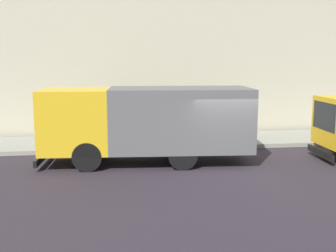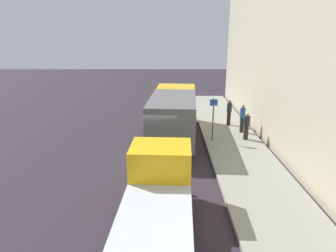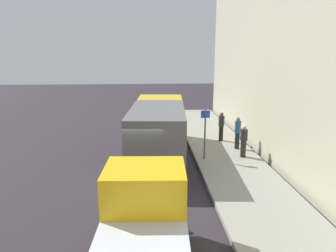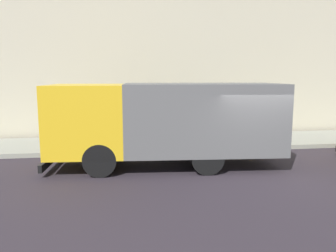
{
  "view_description": "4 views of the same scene",
  "coord_description": "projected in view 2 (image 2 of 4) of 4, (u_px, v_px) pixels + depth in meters",
  "views": [
    {
      "loc": [
        -13.79,
        4.03,
        3.83
      ],
      "look_at": [
        0.84,
        2.0,
        1.43
      ],
      "focal_mm": 43.66,
      "sensor_mm": 36.0,
      "label": 1
    },
    {
      "loc": [
        0.83,
        -14.7,
        6.19
      ],
      "look_at": [
        0.79,
        1.73,
        1.12
      ],
      "focal_mm": 32.22,
      "sensor_mm": 36.0,
      "label": 2
    },
    {
      "loc": [
        0.71,
        -12.45,
        5.39
      ],
      "look_at": [
        1.7,
        3.2,
        1.57
      ],
      "focal_mm": 33.01,
      "sensor_mm": 36.0,
      "label": 3
    },
    {
      "loc": [
        -9.82,
        4.25,
        3.08
      ],
      "look_at": [
        1.33,
        2.65,
        1.36
      ],
      "focal_mm": 35.59,
      "sensor_mm": 36.0,
      "label": 4
    }
  ],
  "objects": [
    {
      "name": "ground",
      "position": [
        153.0,
        156.0,
        15.88
      ],
      "size": [
        80.0,
        80.0,
        0.0
      ],
      "primitive_type": "plane",
      "color": "#2D262E"
    },
    {
      "name": "pedestrian_third",
      "position": [
        243.0,
        118.0,
        18.85
      ],
      "size": [
        0.42,
        0.42,
        1.77
      ],
      "rotation": [
        0.0,
        0.0,
        2.83
      ],
      "color": "black",
      "rests_on": "sidewalk"
    },
    {
      "name": "pedestrian_standing",
      "position": [
        230.0,
        112.0,
        20.36
      ],
      "size": [
        0.48,
        0.48,
        1.73
      ],
      "rotation": [
        0.0,
        0.0,
        2.38
      ],
      "color": "black",
      "rests_on": "sidewalk"
    },
    {
      "name": "building_facade",
      "position": [
        295.0,
        48.0,
        14.23
      ],
      "size": [
        0.5,
        30.0,
        11.07
      ],
      "primitive_type": "cube",
      "color": "beige",
      "rests_on": "ground"
    },
    {
      "name": "large_utility_truck",
      "position": [
        175.0,
        113.0,
        18.03
      ],
      "size": [
        3.05,
        7.91,
        2.81
      ],
      "rotation": [
        0.0,
        0.0,
        -0.07
      ],
      "color": "gold",
      "rests_on": "ground"
    },
    {
      "name": "small_flatbed_truck",
      "position": [
        159.0,
        197.0,
        9.68
      ],
      "size": [
        2.38,
        5.65,
        2.43
      ],
      "rotation": [
        0.0,
        0.0,
        -0.05
      ],
      "color": "yellow",
      "rests_on": "ground"
    },
    {
      "name": "pedestrian_walking",
      "position": [
        247.0,
        126.0,
        17.58
      ],
      "size": [
        0.47,
        0.47,
        1.63
      ],
      "rotation": [
        0.0,
        0.0,
        0.37
      ],
      "color": "#27241F",
      "rests_on": "sidewalk"
    },
    {
      "name": "sidewalk",
      "position": [
        241.0,
        154.0,
        15.84
      ],
      "size": [
        3.3,
        30.0,
        0.18
      ],
      "primitive_type": "cube",
      "color": "gray",
      "rests_on": "ground"
    },
    {
      "name": "street_sign_post",
      "position": [
        214.0,
        116.0,
        17.23
      ],
      "size": [
        0.44,
        0.08,
        2.51
      ],
      "color": "#4C5156",
      "rests_on": "sidewalk"
    }
  ]
}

